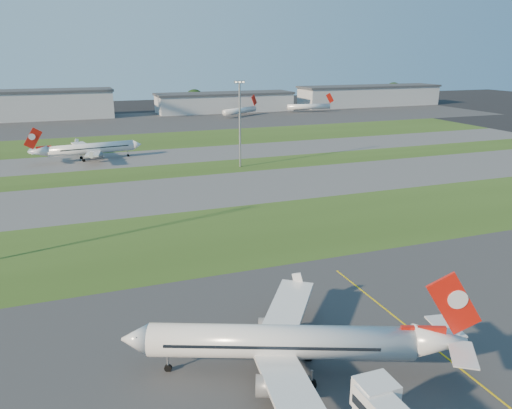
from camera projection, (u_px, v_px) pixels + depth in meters
name	position (u px, v px, depth m)	size (l,w,h in m)	color
ground	(437.00, 392.00, 51.43)	(700.00, 700.00, 0.00)	black
apron_near	(437.00, 392.00, 51.43)	(300.00, 70.00, 0.01)	#333335
grass_strip_a	(259.00, 231.00, 98.06)	(300.00, 34.00, 0.01)	#2F4918
taxiway_a	(214.00, 190.00, 127.65)	(300.00, 32.00, 0.01)	#515154
grass_strip_b	(191.00, 169.00, 150.07)	(300.00, 18.00, 0.01)	#2F4918
taxiway_b	(176.00, 156.00, 169.80)	(300.00, 26.00, 0.01)	#515154
grass_strip_c	(159.00, 141.00, 199.39)	(300.00, 40.00, 0.01)	#2F4918
apron_far	(139.00, 122.00, 253.20)	(400.00, 80.00, 0.01)	#333335
yellow_line	(476.00, 381.00, 53.10)	(0.25, 60.00, 0.02)	gold
airliner_parked	(283.00, 343.00, 53.32)	(33.19, 28.17, 10.94)	silver
airliner_taxiing	(91.00, 149.00, 162.30)	(33.42, 28.19, 10.45)	silver
mini_jet_near	(240.00, 110.00, 274.37)	(25.06, 16.83, 9.48)	silver
mini_jet_far	(309.00, 106.00, 294.78)	(28.55, 6.77, 9.48)	silver
light_mast_centre	(240.00, 118.00, 148.98)	(3.20, 0.70, 25.80)	gray
hangar_west	(43.00, 104.00, 262.87)	(71.40, 23.00, 15.20)	#94979B
hangar_east	(225.00, 102.00, 296.81)	(81.60, 23.00, 11.20)	#94979B
hangar_far_east	(369.00, 96.00, 329.87)	(96.90, 23.00, 13.20)	#94979B
tree_mid_west	(92.00, 104.00, 281.60)	(9.90, 9.90, 10.80)	black
tree_mid_east	(195.00, 99.00, 304.02)	(11.55, 11.55, 12.60)	black
tree_east	(307.00, 97.00, 327.43)	(10.45, 10.45, 11.40)	black
tree_far_east	(393.00, 91.00, 353.98)	(12.65, 12.65, 13.80)	black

